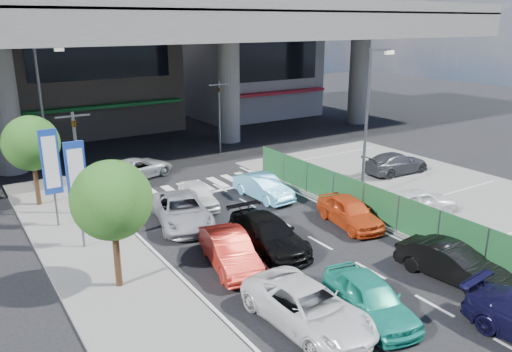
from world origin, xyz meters
TOP-DOWN VIEW (x-y plane):
  - ground at (0.00, 0.00)m, footprint 120.00×120.00m
  - parking_lot at (11.00, 2.00)m, footprint 12.00×28.00m
  - sidewalk_left at (-7.00, 4.00)m, footprint 4.00×30.00m
  - fence_run at (5.30, 1.00)m, footprint 0.16×22.00m
  - expressway at (0.00, 22.00)m, footprint 64.00×14.00m
  - building_center at (0.00, 32.97)m, footprint 14.00×10.90m
  - building_east at (16.00, 31.97)m, footprint 12.00×10.90m
  - traffic_light_left at (-6.20, 12.00)m, footprint 1.60×1.24m
  - traffic_light_right at (5.50, 19.00)m, footprint 1.60×1.24m
  - street_lamp_right at (7.17, 6.00)m, footprint 1.65×0.22m
  - street_lamp_left at (-6.33, 18.00)m, footprint 1.65×0.22m
  - signboard_near at (-7.20, 7.99)m, footprint 0.80×0.14m
  - signboard_far at (-7.60, 10.99)m, footprint 0.80×0.14m
  - tree_near at (-7.00, 4.00)m, footprint 2.80×2.80m
  - tree_far at (-7.80, 14.50)m, footprint 2.80×2.80m
  - sedan_white_mid_left at (-2.76, -1.56)m, footprint 2.45×4.93m
  - taxi_teal_mid at (-0.73, -2.24)m, footprint 2.39×4.29m
  - hatch_black_mid_right at (3.62, -2.11)m, footprint 1.92×4.26m
  - taxi_orange_left at (-2.82, 3.25)m, footprint 2.30×4.40m
  - sedan_black_mid at (-0.62, 3.76)m, footprint 2.20×4.86m
  - taxi_orange_right at (4.05, 3.80)m, footprint 2.33×4.28m
  - wagon_silver_front_left at (-2.55, 8.23)m, footprint 3.33×5.35m
  - sedan_white_front_mid at (-0.80, 9.99)m, footprint 2.05×3.82m
  - kei_truck_front_right at (2.72, 9.14)m, footprint 1.63×4.05m
  - crossing_wagon_silver at (-1.70, 16.46)m, footprint 4.98×3.37m
  - parked_sedan_white at (7.76, 2.89)m, footprint 4.21×2.44m
  - parked_sedan_dgrey at (12.28, 8.38)m, footprint 4.63×2.05m
  - traffic_cone at (7.65, 5.42)m, footprint 0.41×0.41m

SIDE VIEW (x-z plane):
  - ground at x=0.00m, z-range 0.00..0.00m
  - parking_lot at x=11.00m, z-range 0.00..0.06m
  - sidewalk_left at x=-7.00m, z-range 0.00..0.12m
  - traffic_cone at x=7.65m, z-range 0.06..0.68m
  - sedan_white_front_mid at x=-0.80m, z-range 0.00..1.24m
  - crossing_wagon_silver at x=-1.70m, z-range 0.00..1.27m
  - kei_truck_front_right at x=2.72m, z-range 0.00..1.31m
  - sedan_white_mid_left at x=-2.76m, z-range 0.00..1.34m
  - hatch_black_mid_right at x=3.62m, z-range 0.00..1.36m
  - taxi_teal_mid at x=-0.73m, z-range 0.00..1.38m
  - taxi_orange_left at x=-2.82m, z-range 0.00..1.38m
  - sedan_black_mid at x=-0.62m, z-range 0.00..1.38m
  - taxi_orange_right at x=4.05m, z-range 0.00..1.38m
  - wagon_silver_front_left at x=-2.55m, z-range 0.00..1.38m
  - parked_sedan_dgrey at x=12.28m, z-range 0.06..1.38m
  - parked_sedan_white at x=7.76m, z-range 0.06..1.41m
  - fence_run at x=5.30m, z-range 0.00..1.80m
  - signboard_near at x=-7.20m, z-range 0.71..5.41m
  - signboard_far at x=-7.60m, z-range 0.71..5.41m
  - tree_near at x=-7.00m, z-range 0.99..5.79m
  - tree_far at x=-7.80m, z-range 0.99..5.79m
  - traffic_light_left at x=-6.20m, z-range 1.34..6.54m
  - traffic_light_right at x=5.50m, z-range 1.34..6.54m
  - street_lamp_right at x=7.17m, z-range 0.77..8.77m
  - street_lamp_left at x=-6.33m, z-range 0.77..8.77m
  - building_east at x=16.00m, z-range -0.01..11.99m
  - building_center at x=0.00m, z-range -0.01..14.99m
  - expressway at x=0.00m, z-range 3.39..14.14m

